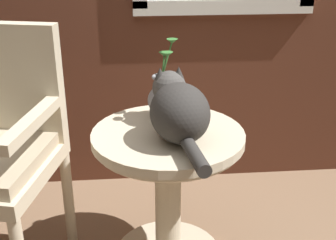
{
  "coord_description": "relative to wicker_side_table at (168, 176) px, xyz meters",
  "views": [
    {
      "loc": [
        0.02,
        -1.4,
        1.3
      ],
      "look_at": [
        0.15,
        0.11,
        0.65
      ],
      "focal_mm": 47.62,
      "sensor_mm": 36.0,
      "label": 1
    }
  ],
  "objects": [
    {
      "name": "wicker_side_table",
      "position": [
        0.0,
        0.0,
        0.0
      ],
      "size": [
        0.58,
        0.58,
        0.6
      ],
      "color": "beige",
      "rests_on": "ground_plane"
    },
    {
      "name": "cat",
      "position": [
        0.03,
        -0.05,
        0.3
      ],
      "size": [
        0.24,
        0.54,
        0.22
      ],
      "color": "#33302D",
      "rests_on": "wicker_side_table"
    },
    {
      "name": "pewter_vase_with_ivy",
      "position": [
        -0.01,
        0.15,
        0.28
      ],
      "size": [
        0.12,
        0.13,
        0.31
      ],
      "color": "gray",
      "rests_on": "wicker_side_table"
    }
  ]
}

